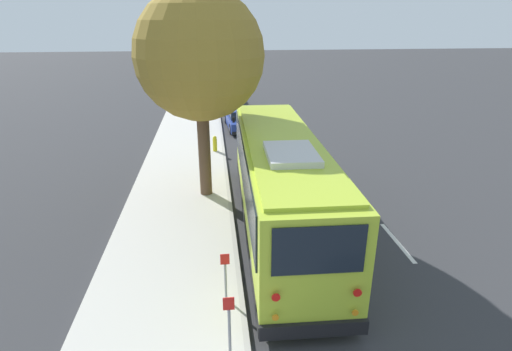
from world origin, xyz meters
TOP-DOWN VIEW (x-y plane):
  - ground_plane at (0.00, 0.00)m, footprint 160.00×160.00m
  - sidewalk_slab at (0.00, 3.48)m, footprint 80.00×3.84m
  - curb_strip at (0.00, 1.49)m, footprint 80.00×0.14m
  - shuttle_bus at (0.40, -0.08)m, footprint 10.81×2.67m
  - parked_sedan_blue at (13.71, 0.22)m, footprint 4.55×1.92m
  - parked_sedan_navy at (20.94, 0.44)m, footprint 4.16×1.85m
  - street_tree at (3.36, 2.37)m, footprint 4.60×4.60m
  - sign_post_near at (-5.29, 1.87)m, footprint 0.06×0.22m
  - sign_post_far at (-3.30, 1.87)m, footprint 0.06×0.22m
  - fire_hydrant at (8.63, 1.93)m, footprint 0.22×0.22m
  - lane_stripe_mid at (-0.96, -3.67)m, footprint 2.40×0.14m
  - lane_stripe_ahead at (5.04, -3.67)m, footprint 2.40×0.14m

SIDE VIEW (x-z plane):
  - ground_plane at x=0.00m, z-range 0.00..0.00m
  - lane_stripe_mid at x=-0.96m, z-range 0.00..0.01m
  - lane_stripe_ahead at x=5.04m, z-range 0.00..0.01m
  - sidewalk_slab at x=0.00m, z-range 0.00..0.15m
  - curb_strip at x=0.00m, z-range 0.00..0.15m
  - fire_hydrant at x=8.63m, z-range 0.15..0.96m
  - parked_sedan_navy at x=20.94m, z-range -0.05..1.21m
  - parked_sedan_blue at x=13.71m, z-range -0.05..1.24m
  - sign_post_far at x=-3.30m, z-range 0.17..1.48m
  - sign_post_near at x=-5.29m, z-range 0.17..1.80m
  - shuttle_bus at x=0.40m, z-range 0.12..3.48m
  - street_tree at x=3.36m, z-range 1.59..9.86m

